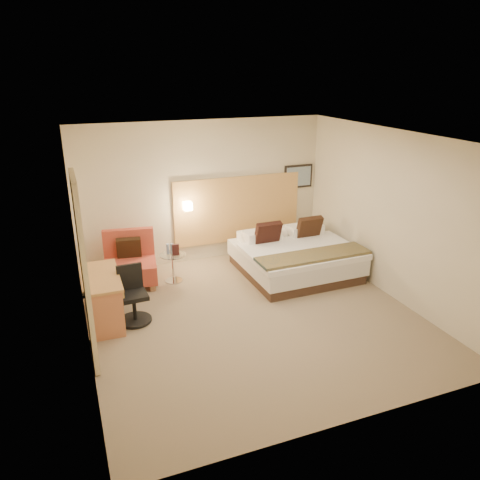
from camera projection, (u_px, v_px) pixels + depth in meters
name	position (u px, v px, depth m)	size (l,w,h in m)	color
floor	(253.00, 316.00, 7.18)	(4.80, 5.00, 0.02)	#7F6D55
ceiling	(255.00, 137.00, 6.24)	(4.80, 5.00, 0.02)	white
wall_back	(203.00, 192.00, 8.91)	(4.80, 0.02, 2.70)	beige
wall_front	(354.00, 313.00, 4.51)	(4.80, 0.02, 2.70)	beige
wall_left	(78.00, 255.00, 5.89)	(0.02, 5.00, 2.70)	beige
wall_right	(392.00, 215.00, 7.53)	(0.02, 5.00, 2.70)	beige
headboard_panel	(238.00, 209.00, 9.25)	(2.60, 0.04, 1.30)	tan
art_frame	(298.00, 176.00, 9.51)	(0.62, 0.03, 0.47)	black
art_canvas	(299.00, 176.00, 9.50)	(0.54, 0.01, 0.39)	gray
lamp_arm	(187.00, 205.00, 8.78)	(0.02, 0.02, 0.12)	silver
lamp_shade	(188.00, 206.00, 8.73)	(0.15, 0.15, 0.15)	#FFEDC6
curtain	(84.00, 272.00, 5.74)	(0.06, 0.90, 2.42)	beige
bottle_a	(168.00, 249.00, 8.17)	(0.05, 0.05, 0.18)	#90AFDF
bottle_b	(172.00, 249.00, 8.19)	(0.05, 0.05, 0.18)	#7A9BBC
menu_folder	(176.00, 250.00, 8.11)	(0.12, 0.05, 0.20)	#3A1818
bed	(295.00, 256.00, 8.59)	(2.02, 1.95, 0.96)	#3E291F
lounge_chair	(130.00, 264.00, 8.13)	(0.98, 0.88, 0.93)	tan
side_table	(173.00, 266.00, 8.24)	(0.53, 0.53, 0.51)	silver
desk	(103.00, 285.00, 6.84)	(0.56, 1.19, 0.74)	#B98248
desk_chair	(133.00, 299.00, 6.92)	(0.51, 0.51, 0.86)	black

